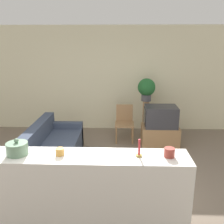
# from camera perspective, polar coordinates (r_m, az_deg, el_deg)

# --- Properties ---
(ground_plane) EXTENTS (14.00, 14.00, 0.00)m
(ground_plane) POSITION_cam_1_polar(r_m,az_deg,el_deg) (3.88, -7.13, -20.55)
(ground_plane) COLOR #756656
(wall_back) EXTENTS (9.00, 0.06, 2.70)m
(wall_back) POSITION_cam_1_polar(r_m,az_deg,el_deg) (6.60, -2.89, 7.54)
(wall_back) COLOR beige
(wall_back) RESTS_ON ground_plane
(couch) EXTENTS (0.84, 1.79, 0.77)m
(couch) POSITION_cam_1_polar(r_m,az_deg,el_deg) (5.02, -13.39, -8.30)
(couch) COLOR #384256
(couch) RESTS_ON ground_plane
(tv_stand) EXTENTS (0.83, 0.56, 0.45)m
(tv_stand) POSITION_cam_1_polar(r_m,az_deg,el_deg) (5.84, 10.85, -5.28)
(tv_stand) COLOR #9E754C
(tv_stand) RESTS_ON ground_plane
(television) EXTENTS (0.72, 0.53, 0.46)m
(television) POSITION_cam_1_polar(r_m,az_deg,el_deg) (5.69, 11.02, -1.00)
(television) COLOR #333338
(television) RESTS_ON tv_stand
(wooden_chair) EXTENTS (0.44, 0.44, 0.85)m
(wooden_chair) POSITION_cam_1_polar(r_m,az_deg,el_deg) (5.94, 2.86, -2.07)
(wooden_chair) COLOR #9E754C
(wooden_chair) RESTS_ON ground_plane
(plant_stand) EXTENTS (0.15, 0.15, 0.89)m
(plant_stand) POSITION_cam_1_polar(r_m,az_deg,el_deg) (6.31, 7.64, -1.39)
(plant_stand) COLOR #9E754C
(plant_stand) RESTS_ON ground_plane
(potted_plant) EXTENTS (0.43, 0.43, 0.55)m
(potted_plant) POSITION_cam_1_polar(r_m,az_deg,el_deg) (6.13, 7.90, 5.39)
(potted_plant) COLOR #4C4C51
(potted_plant) RESTS_ON plant_stand
(foreground_counter) EXTENTS (2.67, 0.44, 1.07)m
(foreground_counter) POSITION_cam_1_polar(r_m,az_deg,el_deg) (3.11, -9.18, -18.68)
(foreground_counter) COLOR white
(foreground_counter) RESTS_ON ground_plane
(decorative_bowl) EXTENTS (0.24, 0.24, 0.19)m
(decorative_bowl) POSITION_cam_1_polar(r_m,az_deg,el_deg) (2.99, -20.86, -7.81)
(decorative_bowl) COLOR gray
(decorative_bowl) RESTS_ON foreground_counter
(candle_jar) EXTENTS (0.10, 0.10, 0.08)m
(candle_jar) POSITION_cam_1_polar(r_m,az_deg,el_deg) (2.85, -11.82, -8.87)
(candle_jar) COLOR gold
(candle_jar) RESTS_ON foreground_counter
(candlestick) EXTENTS (0.07, 0.07, 0.20)m
(candlestick) POSITION_cam_1_polar(r_m,az_deg,el_deg) (2.77, 6.21, -8.89)
(candlestick) COLOR #B7933D
(candlestick) RESTS_ON foreground_counter
(coffee_tin) EXTENTS (0.12, 0.12, 0.10)m
(coffee_tin) POSITION_cam_1_polar(r_m,az_deg,el_deg) (2.82, 12.98, -8.99)
(coffee_tin) COLOR #99382D
(coffee_tin) RESTS_ON foreground_counter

